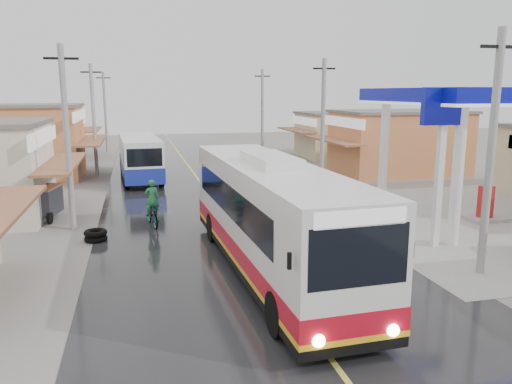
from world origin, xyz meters
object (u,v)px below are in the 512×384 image
second_bus (140,157)px  tyre_stack (96,235)px  cyclist (152,211)px  tricycle_near (43,201)px  coach_bus (269,216)px

second_bus → tyre_stack: size_ratio=9.77×
cyclist → tyre_stack: size_ratio=2.32×
tricycle_near → second_bus: bearing=77.0°
cyclist → coach_bus: bearing=-72.4°
tyre_stack → coach_bus: bearing=-39.9°
cyclist → tricycle_near: size_ratio=0.93×
cyclist → tyre_stack: cyclist is taller
coach_bus → cyclist: (-3.66, 6.92, -1.21)m
second_bus → cyclist: bearing=-91.7°
coach_bus → tyre_stack: bearing=137.8°
cyclist → tricycle_near: (-5.03, 2.38, 0.21)m
coach_bus → second_bus: (-4.04, 19.55, -0.31)m
coach_bus → tyre_stack: (-6.03, 5.04, -1.69)m
tricycle_near → tyre_stack: (2.66, -4.26, -0.69)m
tricycle_near → tyre_stack: size_ratio=2.49×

